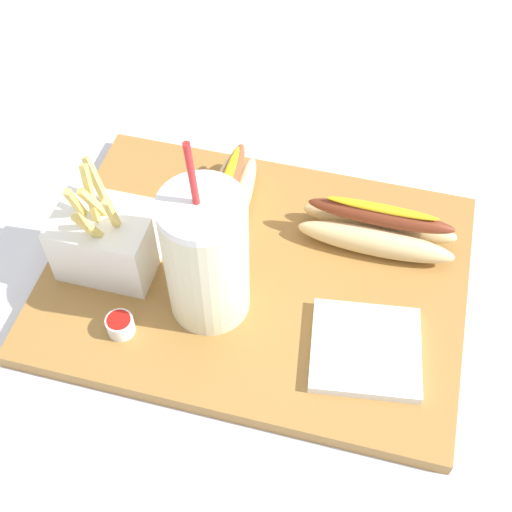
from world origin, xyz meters
TOP-DOWN VIEW (x-y plane):
  - ground_plane at (0.00, 0.00)m, footprint 2.40×2.40m
  - food_tray at (0.00, 0.00)m, footprint 0.48×0.36m
  - soda_cup at (0.04, 0.05)m, footprint 0.09×0.09m
  - fries_basket at (0.17, 0.03)m, footprint 0.11×0.08m
  - hot_dog_1 at (-0.13, -0.08)m, footprint 0.19×0.06m
  - hot_dog_2 at (0.06, -0.08)m, footprint 0.06×0.17m
  - ketchup_cup_1 at (0.12, 0.11)m, footprint 0.03×0.03m
  - napkin_stack at (-0.14, 0.07)m, footprint 0.13×0.12m

SIDE VIEW (x-z plane):
  - ground_plane at x=0.00m, z-range -0.02..0.00m
  - food_tray at x=0.00m, z-range 0.00..0.02m
  - napkin_stack at x=-0.14m, z-range 0.02..0.03m
  - ketchup_cup_1 at x=0.12m, z-range 0.02..0.04m
  - hot_dog_1 at x=-0.13m, z-range 0.01..0.08m
  - hot_dog_2 at x=0.06m, z-range 0.01..0.08m
  - fries_basket at x=0.17m, z-range -0.01..0.13m
  - soda_cup at x=0.04m, z-range -0.02..0.23m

